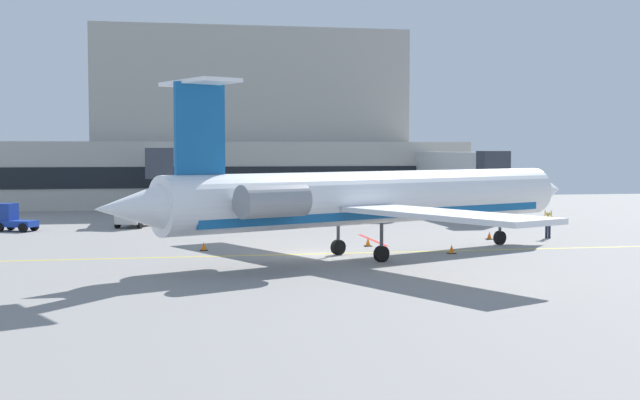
{
  "coord_description": "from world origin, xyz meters",
  "views": [
    {
      "loc": [
        -9.16,
        -49.54,
        6.27
      ],
      "look_at": [
        0.99,
        4.36,
        3.0
      ],
      "focal_mm": 47.49,
      "sensor_mm": 36.0,
      "label": 1
    }
  ],
  "objects_px": {
    "marshaller": "(548,224)",
    "fuel_tank": "(418,197)",
    "baggage_tug": "(387,210)",
    "pushback_tractor": "(13,219)",
    "belt_loader": "(134,216)",
    "regional_jet": "(370,198)"
  },
  "relations": [
    {
      "from": "pushback_tractor",
      "to": "fuel_tank",
      "type": "xyz_separation_m",
      "value": [
        36.12,
        11.58,
        0.64
      ]
    },
    {
      "from": "regional_jet",
      "to": "baggage_tug",
      "type": "bearing_deg",
      "value": 72.45
    },
    {
      "from": "regional_jet",
      "to": "fuel_tank",
      "type": "bearing_deg",
      "value": 68.07
    },
    {
      "from": "baggage_tug",
      "to": "regional_jet",
      "type": "bearing_deg",
      "value": -107.55
    },
    {
      "from": "baggage_tug",
      "to": "pushback_tractor",
      "type": "distance_m",
      "value": 31.12
    },
    {
      "from": "baggage_tug",
      "to": "belt_loader",
      "type": "height_order",
      "value": "belt_loader"
    },
    {
      "from": "regional_jet",
      "to": "marshaller",
      "type": "xyz_separation_m",
      "value": [
        14.96,
        7.86,
        -2.43
      ]
    },
    {
      "from": "belt_loader",
      "to": "marshaller",
      "type": "distance_m",
      "value": 32.35
    },
    {
      "from": "regional_jet",
      "to": "belt_loader",
      "type": "bearing_deg",
      "value": 122.55
    },
    {
      "from": "belt_loader",
      "to": "fuel_tank",
      "type": "distance_m",
      "value": 28.84
    },
    {
      "from": "baggage_tug",
      "to": "belt_loader",
      "type": "distance_m",
      "value": 21.91
    },
    {
      "from": "pushback_tractor",
      "to": "belt_loader",
      "type": "relative_size",
      "value": 0.75
    },
    {
      "from": "baggage_tug",
      "to": "belt_loader",
      "type": "relative_size",
      "value": 0.99
    },
    {
      "from": "belt_loader",
      "to": "marshaller",
      "type": "xyz_separation_m",
      "value": [
        29.05,
        -14.22,
        0.07
      ]
    },
    {
      "from": "regional_jet",
      "to": "marshaller",
      "type": "bearing_deg",
      "value": 27.72
    },
    {
      "from": "marshaller",
      "to": "fuel_tank",
      "type": "bearing_deg",
      "value": 94.77
    },
    {
      "from": "regional_jet",
      "to": "belt_loader",
      "type": "height_order",
      "value": "regional_jet"
    },
    {
      "from": "fuel_tank",
      "to": "marshaller",
      "type": "distance_m",
      "value": 24.36
    },
    {
      "from": "regional_jet",
      "to": "fuel_tank",
      "type": "height_order",
      "value": "regional_jet"
    },
    {
      "from": "regional_jet",
      "to": "pushback_tractor",
      "type": "bearing_deg",
      "value": 138.46
    },
    {
      "from": "pushback_tractor",
      "to": "marshaller",
      "type": "relative_size",
      "value": 1.68
    },
    {
      "from": "baggage_tug",
      "to": "fuel_tank",
      "type": "xyz_separation_m",
      "value": [
        5.24,
        7.8,
        0.67
      ]
    }
  ]
}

